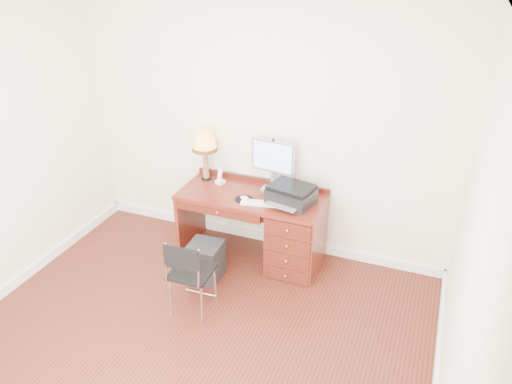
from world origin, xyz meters
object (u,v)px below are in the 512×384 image
at_px(leg_lamp, 205,143).
at_px(equipment_box, 205,260).
at_px(desk, 281,228).
at_px(chair, 188,270).
at_px(monitor, 273,159).
at_px(phone, 220,179).
at_px(printer, 291,194).

height_order(leg_lamp, equipment_box, leg_lamp).
distance_m(desk, chair, 1.18).
xyz_separation_m(monitor, phone, (-0.56, -0.08, -0.29)).
xyz_separation_m(monitor, printer, (0.28, -0.23, -0.24)).
relative_size(monitor, chair, 0.69).
bearing_deg(leg_lamp, equipment_box, -66.33).
height_order(leg_lamp, phone, leg_lamp).
bearing_deg(printer, equipment_box, -133.89).
height_order(monitor, chair, monitor).
xyz_separation_m(leg_lamp, chair, (0.42, -1.23, -0.69)).
height_order(phone, chair, phone).
relative_size(desk, monitor, 2.80).
height_order(printer, phone, printer).
bearing_deg(desk, chair, -115.52).
xyz_separation_m(printer, chair, (-0.62, -1.04, -0.37)).
bearing_deg(phone, chair, -60.10).
bearing_deg(desk, phone, 170.80).
bearing_deg(desk, printer, -12.74).
distance_m(monitor, equipment_box, 1.24).
bearing_deg(printer, desk, 179.46).
xyz_separation_m(phone, chair, (0.23, -1.18, -0.33)).
bearing_deg(leg_lamp, desk, -10.31).
bearing_deg(printer, phone, -177.46).
xyz_separation_m(printer, equipment_box, (-0.73, -0.49, -0.65)).
bearing_deg(monitor, chair, -98.47).
xyz_separation_m(desk, printer, (0.11, -0.02, 0.43)).
height_order(desk, phone, phone).
bearing_deg(chair, monitor, 72.36).
relative_size(phone, chair, 0.22).
bearing_deg(chair, phone, 98.10).
height_order(leg_lamp, chair, leg_lamp).
bearing_deg(desk, equipment_box, -140.34).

